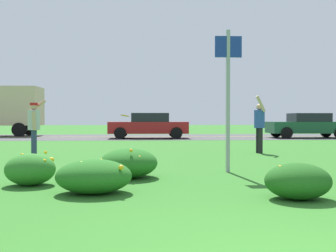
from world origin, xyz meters
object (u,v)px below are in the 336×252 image
at_px(frisbee_orange, 125,116).
at_px(car_dark_green_center_left, 307,125).
at_px(person_thrower_red_cap_gray_shirt, 34,124).
at_px(car_red_center_right, 149,125).
at_px(sign_post_near_path, 228,87).
at_px(person_catcher_blue_shirt, 259,123).

height_order(frisbee_orange, car_dark_green_center_left, car_dark_green_center_left).
bearing_deg(person_thrower_red_cap_gray_shirt, car_red_center_right, 73.51).
height_order(person_thrower_red_cap_gray_shirt, car_dark_green_center_left, person_thrower_red_cap_gray_shirt).
distance_m(car_dark_green_center_left, car_red_center_right, 9.33).
bearing_deg(car_red_center_right, frisbee_orange, -94.31).
relative_size(sign_post_near_path, person_catcher_blue_shirt, 1.59).
height_order(person_thrower_red_cap_gray_shirt, car_red_center_right, person_thrower_red_cap_gray_shirt).
relative_size(sign_post_near_path, car_red_center_right, 0.66).
relative_size(frisbee_orange, car_dark_green_center_left, 0.06).
bearing_deg(person_thrower_red_cap_gray_shirt, frisbee_orange, 14.74).
distance_m(frisbee_orange, car_dark_green_center_left, 14.68).
bearing_deg(person_catcher_blue_shirt, sign_post_near_path, -113.77).
relative_size(person_thrower_red_cap_gray_shirt, frisbee_orange, 6.24).
bearing_deg(person_catcher_blue_shirt, car_red_center_right, 109.25).
bearing_deg(sign_post_near_path, car_dark_green_center_left, 61.86).
height_order(person_thrower_red_cap_gray_shirt, person_catcher_blue_shirt, person_catcher_blue_shirt).
distance_m(person_catcher_blue_shirt, frisbee_orange, 4.36).
relative_size(car_dark_green_center_left, car_red_center_right, 1.00).
distance_m(person_thrower_red_cap_gray_shirt, car_red_center_right, 11.77).
distance_m(person_catcher_blue_shirt, car_dark_green_center_left, 11.63).
relative_size(person_catcher_blue_shirt, car_dark_green_center_left, 0.41).
height_order(person_catcher_blue_shirt, frisbee_orange, person_catcher_blue_shirt).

